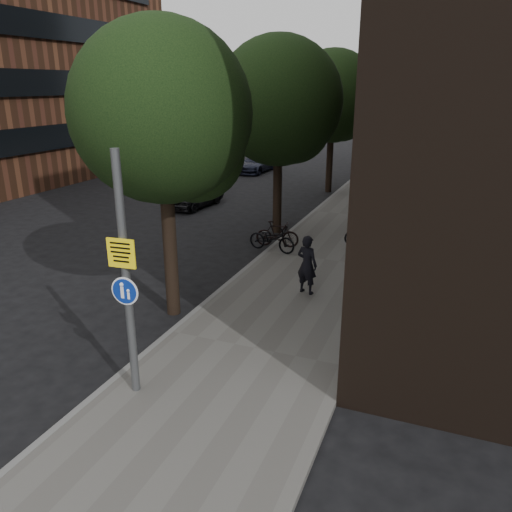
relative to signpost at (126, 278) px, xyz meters
The scene contains 15 objects.
ground 3.01m from the signpost, 34.15° to the right, with size 120.00×120.00×0.00m, color black.
sidewalk 9.55m from the signpost, 80.06° to the left, with size 4.50×60.00×0.12m, color #615E5A.
curb_edge 9.44m from the signpost, 94.13° to the left, with size 0.15×60.00×0.13m, color slate.
street_tree_near 4.68m from the signpost, 107.64° to the left, with size 4.40×4.40×7.50m.
street_tree_mid 12.55m from the signpost, 95.54° to the left, with size 5.00×5.00×7.80m.
street_tree_far 21.42m from the signpost, 93.20° to the left, with size 5.00×5.00×7.80m.
signpost is the anchor object (origin of this frame).
pedestrian 6.46m from the signpost, 73.36° to the left, with size 0.64×0.42×1.75m, color black.
parked_bike_facade_near 10.12m from the signpost, 71.50° to the left, with size 0.55×1.57×0.82m, color black.
parked_bike_facade_far 11.63m from the signpost, 76.88° to the left, with size 0.45×1.58×0.95m, color black.
parked_bike_curb_near 9.47m from the signpost, 92.82° to the left, with size 0.65×1.85×0.97m, color black.
parked_bike_curb_far 10.04m from the signpost, 92.66° to the left, with size 0.46×1.64×0.98m, color black.
parked_car_near 16.45m from the signpost, 113.96° to the left, with size 1.47×3.67×1.25m, color black.
parked_car_mid 23.08m from the signpost, 112.53° to the left, with size 1.14×3.28×1.08m, color maroon.
parked_car_far 27.09m from the signpost, 106.43° to the left, with size 1.70×4.19×1.22m, color #1B1F31.
Camera 1 is at (4.08, -6.21, 5.95)m, focal length 35.00 mm.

